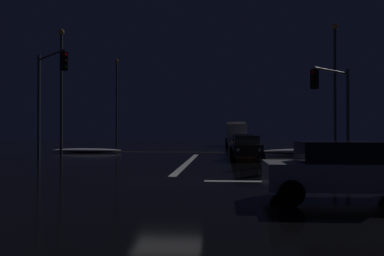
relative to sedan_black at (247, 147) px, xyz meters
The scene contains 16 objects.
ground 12.34m from the sedan_black, 107.28° to the right, with size 120.00×120.00×0.10m, color black.
stop_line_north 4.58m from the sedan_black, 144.14° to the right, with size 0.35×15.68×0.01m.
centre_line_ns 9.71m from the sedan_black, 112.20° to the left, with size 22.00×0.15×0.01m.
snow_bank_left_curb 15.67m from the sedan_black, 150.08° to the left, with size 6.25×1.50×0.35m.
snow_bank_right_curb 8.09m from the sedan_black, 39.21° to the left, with size 9.65×1.50×0.52m.
sedan_black is the anchor object (origin of this frame).
sedan_orange 5.64m from the sedan_black, 89.68° to the left, with size 2.02×4.33×1.57m.
sedan_gray 12.14m from the sedan_black, 88.17° to the left, with size 2.02×4.33×1.57m.
sedan_white 18.56m from the sedan_black, 88.34° to the left, with size 2.02×4.33×1.57m.
box_truck 25.85m from the sedan_black, 89.59° to the left, with size 2.68×8.28×3.08m.
sedan_silver_crossing 15.76m from the sedan_black, 84.19° to the right, with size 4.33×2.02×1.57m.
traffic_signal_ne 6.55m from the sedan_black, 35.61° to the right, with size 2.84×2.84×5.58m.
traffic_signal_nw 13.06m from the sedan_black, 164.36° to the right, with size 3.05×3.05×6.69m.
streetlamp_left_near 14.95m from the sedan_black, 167.96° to the left, with size 0.44×0.44×9.67m.
streetlamp_right_near 8.62m from the sedan_black, 24.28° to the left, with size 0.44×0.44×9.69m.
streetlamp_left_far 24.03m from the sedan_black, 126.19° to the left, with size 0.44×0.44×10.29m.
Camera 1 is at (2.03, -14.81, 1.84)m, focal length 37.30 mm.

